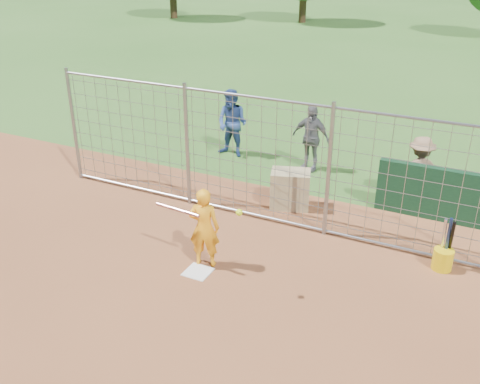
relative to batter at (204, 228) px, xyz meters
The scene contains 12 objects.
ground 0.73m from the batter, 77.39° to the right, with size 100.00×100.00×0.00m, color #2D591E.
infield_dirt 3.16m from the batter, 89.66° to the right, with size 18.00×18.00×0.00m, color brown.
home_plate 0.77m from the batter, 86.28° to the right, with size 0.43×0.43×0.02m, color silver.
dugout_wall 4.91m from the batter, 45.83° to the left, with size 2.60×0.20×1.10m, color #11381E.
batter is the anchor object (origin of this frame).
bystander_a 5.21m from the batter, 111.95° to the left, with size 0.84×0.66×1.73m, color navy.
bystander_b 4.83m from the batter, 88.05° to the left, with size 0.96×0.40×1.63m, color #5B5C60.
bystander_c 4.90m from the batter, 54.67° to the left, with size 0.98×0.56×1.51m, color #8B694C.
equipment_bin 2.79m from the batter, 79.83° to the left, with size 0.80×0.55×0.80m, color tan.
equipment_in_play 0.53m from the batter, 102.18° to the right, with size 1.76×0.39×0.46m.
bucket_with_bats 4.09m from the batter, 24.38° to the left, with size 0.34×0.37×0.98m.
backstop_fence 1.99m from the batter, 89.45° to the left, with size 9.08×0.08×2.60m.
Camera 1 is at (4.02, -6.69, 5.11)m, focal length 40.00 mm.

